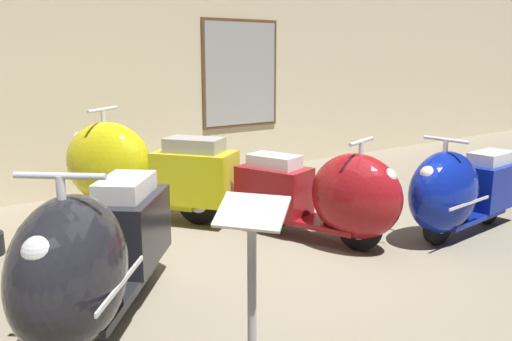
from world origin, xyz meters
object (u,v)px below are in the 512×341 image
scooter_1 (134,169)px  scooter_2 (329,195)px  info_stanchion (252,315)px  scooter_3 (458,191)px  scooter_0 (92,258)px

scooter_1 → scooter_2: scooter_1 is taller
scooter_1 → info_stanchion: (-0.70, -3.05, -0.10)m
scooter_2 → scooter_3: bearing=43.8°
scooter_1 → scooter_2: bearing=175.7°
scooter_0 → scooter_2: bearing=139.9°
scooter_3 → scooter_1: bearing=-51.2°
info_stanchion → scooter_0: bearing=114.5°
scooter_2 → scooter_1: bearing=-167.0°
scooter_2 → scooter_3: size_ratio=1.03×
scooter_1 → scooter_3: 3.12m
info_stanchion → scooter_2: bearing=37.1°
scooter_0 → info_stanchion: (0.44, -0.98, -0.08)m
scooter_1 → scooter_3: scooter_1 is taller
scooter_0 → info_stanchion: 1.07m
scooter_0 → info_stanchion: scooter_0 is taller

